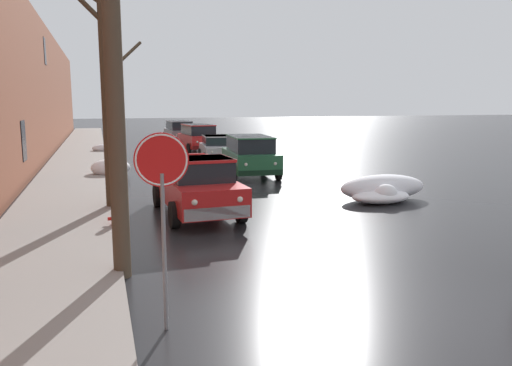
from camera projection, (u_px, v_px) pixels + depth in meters
name	position (u px, v px, depth m)	size (l,w,h in m)	color
ground_plane	(426.00, 319.00, 7.65)	(200.00, 200.00, 0.00)	#232326
left_sidewalk_slab	(74.00, 173.00, 22.84)	(2.98, 80.00, 0.16)	gray
brick_townhouse_facade	(20.00, 85.00, 21.61)	(0.63, 80.00, 8.06)	brown
snow_bank_near_corner_left	(111.00, 168.00, 22.22)	(1.71, 1.27, 0.80)	white
snow_bank_along_left_kerb	(381.00, 196.00, 16.37)	(2.01, 1.27, 0.66)	white
snow_bank_near_corner_right	(384.00, 188.00, 16.95)	(3.12, 1.24, 0.86)	white
snow_bank_along_right_kerb	(108.00, 148.00, 32.71)	(2.07, 1.03, 0.60)	white
snow_bank_far_right_pile	(246.00, 150.00, 30.74)	(3.00, 0.91, 0.73)	white
bare_tree_at_the_corner	(116.00, 81.00, 8.95)	(3.58, 1.77, 7.21)	#4C3D2D
bare_tree_second_along_sidewalk	(106.00, 85.00, 14.72)	(2.68, 1.65, 7.14)	#423323
pickup_truck_red_approaching_near_lane	(197.00, 185.00, 14.60)	(2.19, 5.04, 1.76)	red
suv_green_parked_kerbside_close	(250.00, 155.00, 22.13)	(2.38, 4.40, 1.82)	#1E5633
sedan_silver_parked_kerbside_mid	(217.00, 147.00, 28.30)	(2.16, 4.07, 1.42)	#B7B7BC
suv_red_parked_far_down_block	(198.00, 137.00, 33.45)	(2.32, 4.50, 1.82)	red
suv_grey_queued_behind_truck	(179.00, 131.00, 39.82)	(2.14, 4.49, 1.82)	slate
sedan_white_at_far_intersection	(176.00, 130.00, 45.26)	(2.04, 4.39, 1.42)	silver
fire_hydrant	(116.00, 216.00, 12.95)	(0.42, 0.22, 0.71)	red
stop_sign_at_corner	(162.00, 179.00, 6.94)	(0.76, 0.11, 2.89)	slate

